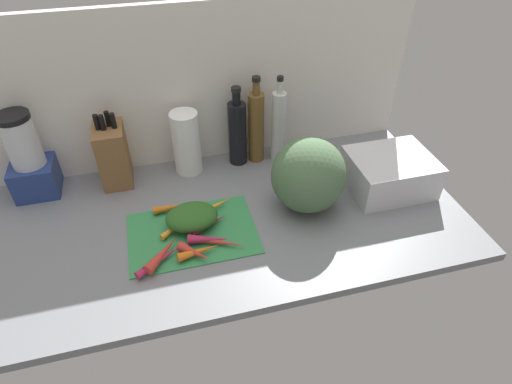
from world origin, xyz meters
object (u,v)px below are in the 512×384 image
carrot_6 (215,206)px  blender_appliance (29,160)px  carrot_9 (210,224)px  carrot_5 (202,214)px  bottle_2 (278,126)px  carrot_0 (181,223)px  carrot_8 (161,259)px  carrot_4 (209,239)px  carrot_7 (223,242)px  carrot_10 (162,254)px  paper_towel_roll (186,143)px  cutting_board (192,233)px  dish_rack (389,172)px  bottle_0 (237,132)px  bottle_1 (256,126)px  carrot_1 (173,207)px  knife_block (113,153)px  winter_squash (308,175)px  carrot_3 (199,251)px  carrot_2 (194,252)px

carrot_6 → blender_appliance: (-59.84, 27.44, 11.41)cm
carrot_9 → carrot_5: bearing=110.4°
bottle_2 → carrot_0: bearing=-144.5°
carrot_8 → blender_appliance: bearing=130.2°
carrot_4 → carrot_7: 4.63cm
carrot_6 → carrot_9: 8.54cm
carrot_10 → paper_towel_roll: bearing=72.2°
cutting_board → dish_rack: bearing=5.0°
carrot_10 → bottle_0: bottle_0 is taller
carrot_8 → bottle_0: size_ratio=0.55×
carrot_5 → carrot_8: bearing=-132.1°
carrot_0 → bottle_1: (34.25, 32.19, 13.18)cm
dish_rack → carrot_6: bearing=177.7°
bottle_1 → bottle_2: same height
bottle_2 → dish_rack: 44.64cm
carrot_1 → carrot_5: bearing=-34.6°
carrot_5 → bottle_1: size_ratio=0.41×
carrot_10 → dish_rack: size_ratio=0.52×
bottle_1 → blender_appliance: bearing=179.9°
carrot_8 → bottle_1: bottle_1 is taller
carrot_5 → carrot_6: 5.72cm
bottle_0 → dish_rack: bottle_0 is taller
carrot_7 → knife_block: knife_block is taller
carrot_6 → paper_towel_roll: 28.91cm
carrot_8 → dish_rack: (84.17, 17.02, 4.54)cm
carrot_9 → knife_block: (-28.73, 35.74, 9.69)cm
carrot_1 → paper_towel_roll: 26.89cm
carrot_10 → blender_appliance: blender_appliance is taller
carrot_10 → carrot_0: bearing=61.0°
winter_squash → knife_block: size_ratio=0.93×
carrot_3 → bottle_2: 60.92cm
carrot_2 → knife_block: (-21.88, 47.59, 9.17)cm
carrot_6 → carrot_9: size_ratio=0.96×
carrot_5 → bottle_2: 47.18cm
winter_squash → dish_rack: 33.12cm
carrot_8 → blender_appliance: blender_appliance is taller
carrot_9 → carrot_3: bearing=-115.5°
carrot_6 → carrot_10: size_ratio=0.91×
carrot_4 → carrot_10: carrot_10 is taller
winter_squash → blender_appliance: bearing=160.5°
paper_towel_roll → cutting_board: bearing=-96.4°
carrot_0 → carrot_4: (7.52, -10.46, 0.62)cm
carrot_5 → bottle_0: size_ratio=0.45×
carrot_0 → dish_rack: (76.27, 2.26, 4.74)cm
carrot_2 → dish_rack: dish_rack is taller
carrot_8 → dish_rack: 86.00cm
carrot_9 → knife_block: 46.87cm
cutting_board → carrot_4: 7.95cm
carrot_1 → bottle_0: (28.45, 24.20, 11.34)cm
carrot_2 → carrot_7: (9.34, 2.46, -0.57)cm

